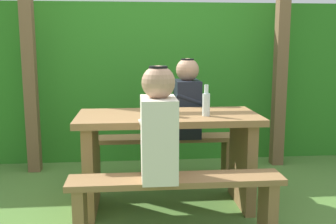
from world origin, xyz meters
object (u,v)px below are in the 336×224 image
(bottle_left, at_px, (206,103))
(person_black_coat, at_px, (187,101))
(bench_near, at_px, (176,196))
(picnic_table, at_px, (168,145))
(drinking_glass, at_px, (173,110))
(person_white_shirt, at_px, (159,127))
(bench_far, at_px, (162,149))
(cell_phone, at_px, (161,110))

(bottle_left, bearing_deg, person_black_coat, 94.15)
(bench_near, xyz_separation_m, person_black_coat, (0.23, 1.14, 0.46))
(picnic_table, relative_size, drinking_glass, 14.76)
(bench_near, height_order, person_black_coat, person_black_coat)
(bench_near, bearing_deg, bottle_left, 59.58)
(person_white_shirt, xyz_separation_m, drinking_glass, (0.14, 0.47, 0.03))
(drinking_glass, bearing_deg, bench_near, -93.13)
(person_black_coat, xyz_separation_m, drinking_glass, (-0.20, -0.67, 0.03))
(person_white_shirt, bearing_deg, bottle_left, 50.29)
(picnic_table, height_order, bench_near, picnic_table)
(bench_far, bearing_deg, picnic_table, -90.00)
(bench_near, relative_size, drinking_glass, 14.76)
(bench_far, distance_m, person_black_coat, 0.51)
(person_white_shirt, relative_size, bottle_left, 3.04)
(picnic_table, distance_m, bench_far, 0.61)
(bench_far, relative_size, person_black_coat, 1.95)
(bench_near, bearing_deg, person_white_shirt, 178.32)
(person_black_coat, distance_m, cell_phone, 0.51)
(bench_far, distance_m, drinking_glass, 0.83)
(person_white_shirt, bearing_deg, bench_near, -1.68)
(bench_far, bearing_deg, bench_near, -90.00)
(picnic_table, bearing_deg, bench_near, -90.00)
(picnic_table, distance_m, drinking_glass, 0.31)
(bench_near, relative_size, cell_phone, 10.00)
(person_white_shirt, bearing_deg, person_black_coat, 73.22)
(person_black_coat, relative_size, drinking_glass, 7.59)
(person_white_shirt, height_order, drinking_glass, person_white_shirt)
(drinking_glass, relative_size, cell_phone, 0.68)
(drinking_glass, bearing_deg, cell_phone, 105.58)
(bench_far, bearing_deg, drinking_glass, -87.82)
(picnic_table, xyz_separation_m, person_white_shirt, (-0.11, -0.57, 0.26))
(bench_near, relative_size, person_black_coat, 1.95)
(picnic_table, distance_m, cell_phone, 0.29)
(drinking_glass, height_order, cell_phone, drinking_glass)
(person_white_shirt, distance_m, bottle_left, 0.62)
(person_black_coat, relative_size, bottle_left, 3.04)
(bottle_left, bearing_deg, person_white_shirt, -129.71)
(bench_far, xyz_separation_m, person_white_shirt, (-0.11, -1.14, 0.46))
(cell_phone, bearing_deg, bottle_left, -14.38)
(person_white_shirt, xyz_separation_m, person_black_coat, (0.34, 1.14, 0.00))
(bench_near, bearing_deg, bench_far, 90.00)
(bench_near, relative_size, bottle_left, 5.92)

